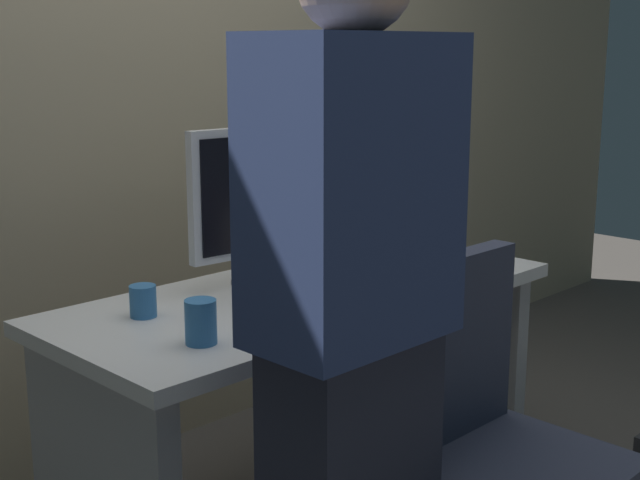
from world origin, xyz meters
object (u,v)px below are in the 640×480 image
(monitor, at_px, (273,196))
(book_stack, at_px, (360,236))
(keyboard, at_px, (324,302))
(person_at_desk, at_px, (352,342))
(mouse, at_px, (398,277))
(desk, at_px, (308,363))
(cup_near_keyboard, at_px, (201,322))
(office_chair, at_px, (496,480))
(cell_phone, at_px, (440,268))
(cup_by_monitor, at_px, (143,301))

(monitor, bearing_deg, book_stack, 8.73)
(keyboard, relative_size, book_stack, 2.16)
(person_at_desk, distance_m, mouse, 0.86)
(desk, relative_size, monitor, 2.75)
(cup_near_keyboard, xyz_separation_m, book_stack, (0.91, 0.34, 0.01))
(monitor, distance_m, mouse, 0.43)
(keyboard, bearing_deg, book_stack, 36.00)
(office_chair, distance_m, mouse, 0.71)
(desk, relative_size, book_stack, 7.47)
(cup_near_keyboard, relative_size, cell_phone, 0.72)
(cell_phone, bearing_deg, cup_near_keyboard, -170.28)
(book_stack, bearing_deg, person_at_desk, -138.47)
(office_chair, relative_size, cell_phone, 6.53)
(desk, xyz_separation_m, keyboard, (-0.08, -0.15, 0.23))
(cup_near_keyboard, height_order, cell_phone, cup_near_keyboard)
(cup_by_monitor, bearing_deg, cup_near_keyboard, -95.02)
(keyboard, distance_m, cup_by_monitor, 0.47)
(person_at_desk, height_order, keyboard, person_at_desk)
(keyboard, xyz_separation_m, cup_near_keyboard, (-0.42, -0.01, 0.04))
(mouse, xyz_separation_m, cell_phone, (0.21, 0.01, -0.01))
(cup_by_monitor, relative_size, cell_phone, 0.57)
(monitor, height_order, mouse, monitor)
(office_chair, height_order, cell_phone, office_chair)
(cup_near_keyboard, relative_size, book_stack, 0.52)
(monitor, xyz_separation_m, mouse, (0.27, -0.24, -0.24))
(desk, height_order, keyboard, keyboard)
(desk, relative_size, mouse, 14.89)
(desk, bearing_deg, cup_near_keyboard, -162.20)
(mouse, bearing_deg, monitor, 137.89)
(keyboard, distance_m, cup_near_keyboard, 0.42)
(desk, height_order, office_chair, office_chair)
(mouse, bearing_deg, cell_phone, 2.38)
(person_at_desk, relative_size, cup_by_monitor, 20.09)
(office_chair, relative_size, monitor, 1.74)
(book_stack, relative_size, cell_phone, 1.38)
(cup_by_monitor, bearing_deg, cell_phone, -14.23)
(mouse, xyz_separation_m, cup_near_keyboard, (-0.74, -0.03, 0.04))
(person_at_desk, bearing_deg, cup_near_keyboard, 93.21)
(cup_by_monitor, relative_size, book_stack, 0.41)
(person_at_desk, bearing_deg, desk, 52.18)
(cup_near_keyboard, bearing_deg, desk, 17.80)
(mouse, xyz_separation_m, book_stack, (0.18, 0.31, 0.05))
(keyboard, bearing_deg, cup_near_keyboard, -175.12)
(desk, distance_m, cup_by_monitor, 0.55)
(desk, xyz_separation_m, person_at_desk, (-0.47, -0.61, 0.33))
(person_at_desk, xyz_separation_m, monitor, (0.44, 0.72, 0.15))
(monitor, bearing_deg, desk, -74.39)
(cell_phone, bearing_deg, office_chair, -124.83)
(office_chair, distance_m, cup_by_monitor, 0.96)
(desk, bearing_deg, keyboard, -118.80)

